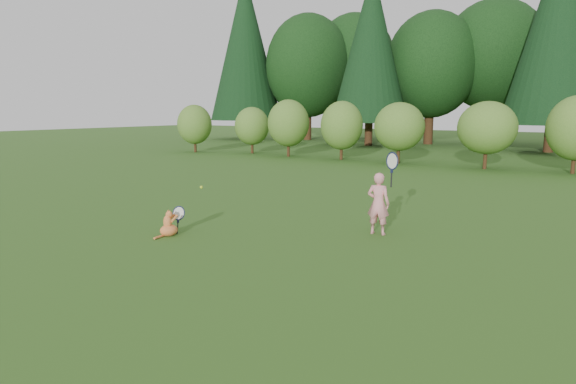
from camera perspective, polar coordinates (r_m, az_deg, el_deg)
The scene contains 6 objects.
ground at distance 8.85m, azimuth -3.86°, elevation -5.10°, with size 100.00×100.00×0.00m, color #2D5317.
shrub_row at distance 20.57m, azimuth 17.96°, elevation 6.81°, with size 28.00×3.00×2.80m, color #427023, non-canonical shape.
woodland_backdrop at distance 30.80m, azimuth 23.43°, elevation 18.70°, with size 48.00×10.00×15.00m, color black, non-canonical shape.
child at distance 8.91m, azimuth 10.71°, elevation -1.19°, with size 0.63×0.36×1.71m.
cat at distance 9.01m, azimuth -13.93°, elevation -3.50°, with size 0.43×0.72×0.63m.
tennis_ball at distance 9.66m, azimuth -10.24°, elevation 0.57°, with size 0.06×0.06×0.06m.
Camera 1 is at (5.03, -6.92, 2.25)m, focal length 30.00 mm.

